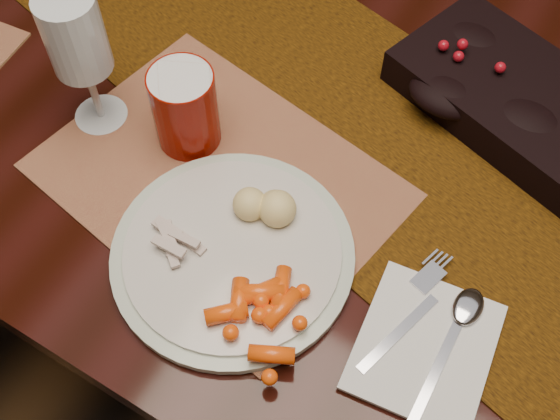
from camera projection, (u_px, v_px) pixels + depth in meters
The scene contains 14 objects.
floor at pixel (349, 320), 1.55m from camera, with size 5.00×5.00×0.00m, color black.
dining_table at pixel (366, 237), 1.23m from camera, with size 1.80×1.00×0.75m, color black.
table_runner at pixel (401, 160), 0.86m from camera, with size 1.67×0.34×0.00m, color black.
centerpiece at pixel (527, 101), 0.86m from camera, with size 0.33×0.17×0.07m, color black, non-canonical shape.
placemat_main at pixel (218, 181), 0.84m from camera, with size 0.40×0.30×0.00m, color #935D37.
dinner_plate at pixel (233, 254), 0.78m from camera, with size 0.27×0.27×0.02m, color beige.
baby_carrots at pixel (254, 305), 0.73m from camera, with size 0.11×0.09×0.02m, color #F54B0A, non-canonical shape.
mashed_potatoes at pixel (267, 192), 0.78m from camera, with size 0.08×0.07×0.04m, color #ECDE7E, non-canonical shape.
turkey_shreds at pixel (175, 243), 0.77m from camera, with size 0.07×0.06×0.02m, color #A0938D, non-canonical shape.
napkin at pixel (425, 346), 0.73m from camera, with size 0.13×0.16×0.01m, color silver.
fork at pixel (406, 319), 0.74m from camera, with size 0.02×0.15×0.00m, color #B7B7B8, non-canonical shape.
spoon at pixel (445, 352), 0.72m from camera, with size 0.03×0.16×0.00m, color silver, non-canonical shape.
red_cup at pixel (185, 109), 0.83m from camera, with size 0.08×0.08×0.11m, color #7C0A00.
wine_glass at pixel (84, 64), 0.81m from camera, with size 0.07×0.07×0.19m, color white, non-canonical shape.
Camera 1 is at (0.18, -0.60, 1.45)m, focal length 45.00 mm.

